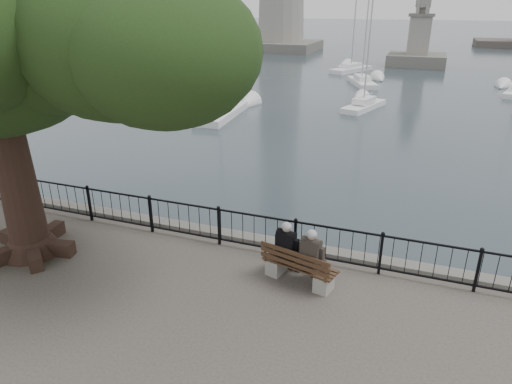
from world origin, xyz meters
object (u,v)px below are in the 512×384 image
at_px(lion_monument, 418,45).
at_px(bench, 298,270).
at_px(person_left, 289,251).
at_px(tree, 17,25).
at_px(person_right, 313,259).

bearing_deg(lion_monument, bench, -90.76).
bearing_deg(person_left, tree, -169.21).
xyz_separation_m(person_left, lion_monument, (0.92, 48.23, 0.68)).
relative_size(person_left, tree, 0.14).
bearing_deg(tree, person_right, 8.39).
bearing_deg(person_left, lion_monument, 88.91).
bearing_deg(bench, person_left, 148.39).
xyz_separation_m(person_left, tree, (-5.54, -1.06, 4.69)).
height_order(bench, person_left, person_left).
bearing_deg(bench, lion_monument, 89.24).
bearing_deg(tree, lion_monument, 82.53).
distance_m(person_right, tree, 7.77).
relative_size(person_left, person_right, 1.00).
relative_size(bench, person_left, 1.25).
bearing_deg(lion_monument, person_left, -91.09).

